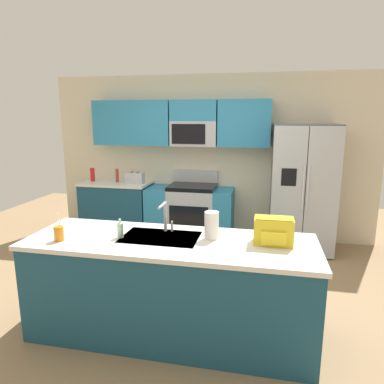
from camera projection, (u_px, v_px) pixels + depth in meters
name	position (u px, v px, depth m)	size (l,w,h in m)	color
ground_plane	(178.00, 295.00, 3.86)	(9.00, 9.00, 0.00)	#997A56
kitchen_wall_unit	(200.00, 147.00, 5.57)	(5.20, 0.43, 2.60)	beige
back_counter	(117.00, 208.00, 5.79)	(1.13, 0.63, 0.90)	navy
range_oven	(190.00, 213.00, 5.54)	(1.36, 0.61, 1.10)	#B7BABF
refrigerator	(302.00, 189.00, 5.03)	(0.90, 0.76, 1.85)	#4C4F54
island_counter	(171.00, 287.00, 3.09)	(2.52, 0.85, 0.90)	navy
toaster	(135.00, 178.00, 5.55)	(0.28, 0.16, 0.18)	#B7BABF
pepper_mill	(117.00, 175.00, 5.66)	(0.05, 0.05, 0.22)	#B2332D
bottle_red	(93.00, 174.00, 5.75)	(0.07, 0.07, 0.22)	red
sink_faucet	(165.00, 214.00, 3.17)	(0.08, 0.21, 0.28)	#B7BABF
drink_cup_orange	(59.00, 233.00, 2.96)	(0.08, 0.08, 0.25)	orange
soap_dispenser	(120.00, 230.00, 3.04)	(0.06, 0.06, 0.17)	#A5D8B2
paper_towel_roll	(212.00, 225.00, 3.01)	(0.12, 0.12, 0.24)	white
backpack	(274.00, 230.00, 2.88)	(0.32, 0.22, 0.23)	yellow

